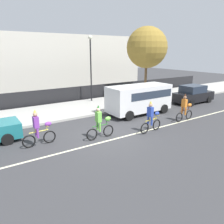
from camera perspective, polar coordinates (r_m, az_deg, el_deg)
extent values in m
plane|color=#38383A|center=(12.36, -1.35, -6.51)|extent=(80.00, 80.00, 0.00)
cube|color=beige|center=(11.97, -0.06, -7.24)|extent=(36.00, 0.14, 0.01)
cube|color=#ADAAA3|center=(17.90, -12.53, 0.40)|extent=(60.00, 5.00, 0.15)
cube|color=black|center=(20.43, -15.61, 3.86)|extent=(40.00, 0.08, 1.40)
cube|color=beige|center=(28.38, -21.75, 11.69)|extent=(28.00, 8.00, 6.52)
torus|color=black|center=(11.93, -16.00, -6.25)|extent=(0.67, 0.09, 0.67)
torus|color=black|center=(11.66, -20.88, -7.20)|extent=(0.67, 0.09, 0.67)
cylinder|color=#E5D84C|center=(11.64, -18.58, -4.83)|extent=(0.97, 0.08, 0.05)
cylinder|color=#E5D84C|center=(11.57, -19.33, -4.54)|extent=(0.04, 0.04, 0.18)
cylinder|color=#E5D84C|center=(11.71, -16.68, -3.93)|extent=(0.04, 0.04, 0.23)
cylinder|color=#E5D84C|center=(11.68, -16.72, -3.40)|extent=(0.05, 0.50, 0.03)
ellipsoid|color=purple|center=(11.68, -16.36, -3.00)|extent=(0.37, 0.21, 0.24)
cube|color=purple|center=(11.45, -19.28, -2.52)|extent=(0.25, 0.33, 0.56)
sphere|color=tan|center=(11.34, -19.46, -0.60)|extent=(0.22, 0.22, 0.22)
cone|color=#E5D84C|center=(11.29, -19.54, 0.28)|extent=(0.14, 0.14, 0.16)
cylinder|color=purple|center=(11.50, -18.83, -5.31)|extent=(0.11, 0.11, 0.48)
cylinder|color=purple|center=(11.75, -19.24, -4.90)|extent=(0.11, 0.11, 0.48)
torus|color=black|center=(12.32, -0.97, -4.91)|extent=(0.67, 0.07, 0.67)
torus|color=black|center=(11.82, -5.28, -5.88)|extent=(0.67, 0.07, 0.67)
cylinder|color=#266626|center=(11.92, -3.11, -3.53)|extent=(0.97, 0.05, 0.05)
cylinder|color=#266626|center=(11.82, -3.74, -3.24)|extent=(0.04, 0.04, 0.18)
cylinder|color=#266626|center=(12.09, -1.40, -2.65)|extent=(0.04, 0.04, 0.23)
cylinder|color=#266626|center=(12.05, -1.40, -2.14)|extent=(0.03, 0.50, 0.03)
ellipsoid|color=#72CC4C|center=(12.07, -1.07, -1.75)|extent=(0.36, 0.20, 0.24)
cube|color=#72CC4C|center=(11.71, -3.56, -1.26)|extent=(0.24, 0.32, 0.56)
sphere|color=beige|center=(11.60, -3.60, 0.64)|extent=(0.22, 0.22, 0.22)
cone|color=#266626|center=(11.56, -3.61, 1.50)|extent=(0.14, 0.14, 0.16)
cylinder|color=#72CC4C|center=(11.77, -3.17, -3.98)|extent=(0.11, 0.11, 0.48)
cylinder|color=#72CC4C|center=(12.00, -3.86, -3.61)|extent=(0.11, 0.11, 0.48)
torus|color=black|center=(13.57, 11.55, -3.27)|extent=(0.67, 0.13, 0.67)
torus|color=black|center=(12.82, 8.53, -4.26)|extent=(0.67, 0.13, 0.67)
cylinder|color=gold|center=(13.06, 10.17, -2.03)|extent=(0.97, 0.14, 0.05)
cylinder|color=gold|center=(12.92, 9.75, -1.78)|extent=(0.04, 0.04, 0.18)
cylinder|color=gold|center=(13.34, 11.38, -1.21)|extent=(0.04, 0.04, 0.23)
cylinder|color=gold|center=(13.30, 11.40, -0.73)|extent=(0.08, 0.50, 0.03)
ellipsoid|color=#2D47B2|center=(13.35, 11.65, -0.38)|extent=(0.38, 0.23, 0.24)
cube|color=#2D47B2|center=(12.84, 9.98, 0.05)|extent=(0.27, 0.34, 0.56)
sphere|color=tan|center=(12.74, 10.06, 1.78)|extent=(0.22, 0.22, 0.22)
cone|color=gold|center=(12.70, 10.10, 2.57)|extent=(0.14, 0.14, 0.16)
cylinder|color=#2D47B2|center=(12.91, 10.33, -2.43)|extent=(0.11, 0.11, 0.48)
cylinder|color=#2D47B2|center=(13.09, 9.41, -2.14)|extent=(0.11, 0.11, 0.48)
torus|color=black|center=(16.27, 19.43, -0.70)|extent=(0.67, 0.09, 0.67)
torus|color=black|center=(15.45, 17.15, -1.34)|extent=(0.67, 0.09, 0.67)
cylinder|color=#4C2614|center=(15.75, 18.45, 0.43)|extent=(0.97, 0.08, 0.05)
cylinder|color=#4C2614|center=(15.61, 18.15, 0.67)|extent=(0.04, 0.04, 0.18)
cylinder|color=#4C2614|center=(16.05, 19.38, 1.05)|extent=(0.04, 0.04, 0.23)
cylinder|color=#4C2614|center=(16.03, 19.42, 1.45)|extent=(0.05, 0.50, 0.03)
ellipsoid|color=orange|center=(16.08, 19.62, 1.73)|extent=(0.37, 0.21, 0.24)
cube|color=orange|center=(15.55, 18.39, 2.19)|extent=(0.25, 0.33, 0.56)
sphere|color=#9E7051|center=(15.47, 18.51, 3.63)|extent=(0.22, 0.22, 0.22)
cone|color=#4C2614|center=(15.43, 18.57, 4.29)|extent=(0.14, 0.14, 0.16)
cylinder|color=orange|center=(15.60, 18.63, 0.13)|extent=(0.11, 0.11, 0.48)
cylinder|color=orange|center=(15.76, 17.81, 0.35)|extent=(0.11, 0.11, 0.48)
cube|color=white|center=(16.73, 7.09, 3.67)|extent=(5.00, 2.00, 1.90)
cube|color=#283342|center=(16.92, 8.16, 4.98)|extent=(3.90, 2.02, 0.56)
cylinder|color=black|center=(17.38, 13.41, 0.83)|extent=(0.70, 0.22, 0.70)
cylinder|color=black|center=(18.75, 8.98, 2.14)|extent=(0.70, 0.22, 0.70)
cylinder|color=black|center=(15.14, 4.53, -0.95)|extent=(0.70, 0.22, 0.70)
cylinder|color=black|center=(16.70, 0.31, 0.67)|extent=(0.70, 0.22, 0.70)
cylinder|color=black|center=(12.46, -25.65, -6.45)|extent=(0.60, 0.20, 0.60)
cylinder|color=black|center=(14.08, -26.71, -4.13)|extent=(0.60, 0.20, 0.60)
cube|color=black|center=(21.72, 20.36, 3.86)|extent=(4.10, 1.72, 0.80)
cube|color=#232D3D|center=(21.51, 20.38, 5.71)|extent=(2.10, 1.58, 0.64)
cylinder|color=black|center=(22.34, 24.00, 3.00)|extent=(0.60, 0.20, 0.60)
cylinder|color=black|center=(23.28, 20.47, 3.82)|extent=(0.60, 0.20, 0.60)
cylinder|color=black|center=(20.27, 20.08, 2.23)|extent=(0.60, 0.20, 0.60)
cylinder|color=black|center=(21.30, 16.40, 3.16)|extent=(0.60, 0.20, 0.60)
cylinder|color=black|center=(20.27, -5.52, 10.56)|extent=(0.12, 0.12, 5.50)
sphere|color=#EAEACC|center=(20.23, -5.74, 18.85)|extent=(0.36, 0.36, 0.36)
cylinder|color=brown|center=(21.91, 8.74, 8.19)|extent=(0.24, 0.24, 3.50)
sphere|color=olive|center=(21.74, 9.09, 16.32)|extent=(3.85, 3.85, 3.85)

